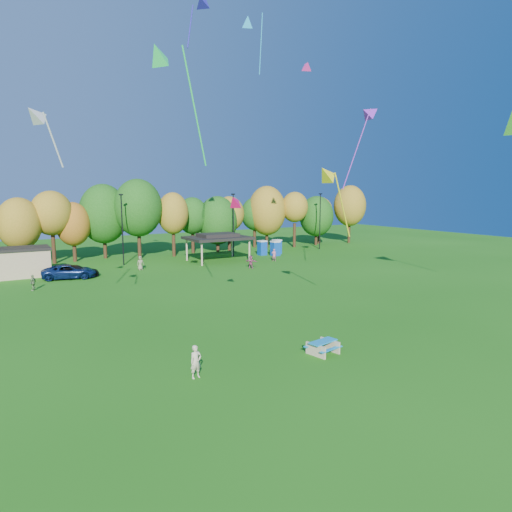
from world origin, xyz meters
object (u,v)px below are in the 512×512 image
porta_potties (271,248)px  car_d (77,271)px  kite_flyer (196,362)px  car_c (69,272)px  picnic_table (323,346)px

porta_potties → car_d: size_ratio=0.80×
car_d → kite_flyer: bearing=-172.5°
kite_flyer → car_c: size_ratio=0.31×
picnic_table → kite_flyer: bearing=165.1°
car_c → car_d: bearing=-51.2°
porta_potties → car_d: bearing=-172.0°
car_c → car_d: car_c is taller
picnic_table → car_d: size_ratio=0.43×
porta_potties → kite_flyer: size_ratio=2.19×
porta_potties → car_c: porta_potties is taller
porta_potties → kite_flyer: bearing=-127.7°
kite_flyer → car_d: bearing=83.4°
porta_potties → picnic_table: bearing=-118.7°
car_d → porta_potties: bearing=-75.1°
porta_potties → picnic_table: size_ratio=1.86×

